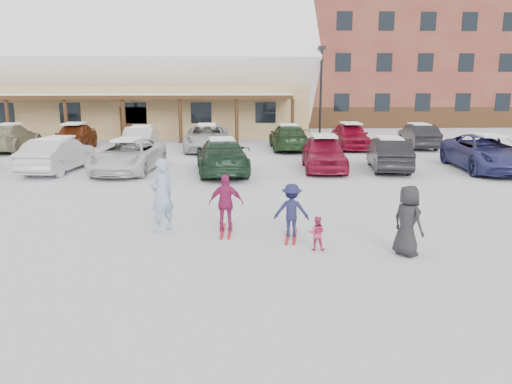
{
  "coord_description": "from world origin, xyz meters",
  "views": [
    {
      "loc": [
        -0.3,
        -11.5,
        3.71
      ],
      "look_at": [
        0.3,
        1.0,
        1.0
      ],
      "focal_mm": 35.0,
      "sensor_mm": 36.0,
      "label": 1
    }
  ],
  "objects_px": {
    "parked_car_2": "(128,156)",
    "parked_car_11": "(288,137)",
    "parked_car_13": "(419,136)",
    "parked_car_5": "(389,154)",
    "parked_car_10": "(207,137)",
    "parked_car_12": "(351,136)",
    "parked_car_7": "(9,138)",
    "parked_car_3": "(222,156)",
    "parked_car_9": "(142,139)",
    "child_magenta": "(226,203)",
    "parked_car_8": "(74,137)",
    "alpine_hotel": "(383,32)",
    "day_lodge": "(118,81)",
    "parked_car_6": "(488,153)",
    "adult_skier": "(162,195)",
    "bystander_dark": "(408,221)",
    "parked_car_4": "(324,153)",
    "toddler_red": "(317,233)",
    "lamp_post": "(321,87)",
    "parked_car_1": "(58,155)",
    "child_navy": "(292,211)"
  },
  "relations": [
    {
      "from": "parked_car_8",
      "to": "parked_car_9",
      "type": "xyz_separation_m",
      "value": [
        4.01,
        -1.02,
        -0.05
      ]
    },
    {
      "from": "child_navy",
      "to": "parked_car_1",
      "type": "relative_size",
      "value": 0.3
    },
    {
      "from": "toddler_red",
      "to": "parked_car_13",
      "type": "relative_size",
      "value": 0.18
    },
    {
      "from": "alpine_hotel",
      "to": "parked_car_1",
      "type": "relative_size",
      "value": 7.03
    },
    {
      "from": "alpine_hotel",
      "to": "parked_car_4",
      "type": "xyz_separation_m",
      "value": [
        -10.56,
        -27.92,
        -7.87
      ]
    },
    {
      "from": "parked_car_7",
      "to": "parked_car_3",
      "type": "bearing_deg",
      "value": 146.11
    },
    {
      "from": "child_magenta",
      "to": "parked_car_8",
      "type": "xyz_separation_m",
      "value": [
        -8.89,
        16.75,
        0.01
      ]
    },
    {
      "from": "adult_skier",
      "to": "parked_car_13",
      "type": "bearing_deg",
      "value": -172.13
    },
    {
      "from": "lamp_post",
      "to": "parked_car_12",
      "type": "xyz_separation_m",
      "value": [
        0.73,
        -6.16,
        -2.78
      ]
    },
    {
      "from": "child_navy",
      "to": "parked_car_2",
      "type": "xyz_separation_m",
      "value": [
        -5.93,
        9.68,
        0.04
      ]
    },
    {
      "from": "lamp_post",
      "to": "bystander_dark",
      "type": "relative_size",
      "value": 3.98
    },
    {
      "from": "day_lodge",
      "to": "child_magenta",
      "type": "relative_size",
      "value": 19.42
    },
    {
      "from": "parked_car_5",
      "to": "parked_car_9",
      "type": "height_order",
      "value": "parked_car_9"
    },
    {
      "from": "parked_car_9",
      "to": "parked_car_11",
      "type": "bearing_deg",
      "value": -178.41
    },
    {
      "from": "parked_car_13",
      "to": "parked_car_5",
      "type": "bearing_deg",
      "value": 66.16
    },
    {
      "from": "alpine_hotel",
      "to": "child_magenta",
      "type": "height_order",
      "value": "alpine_hotel"
    },
    {
      "from": "parked_car_4",
      "to": "parked_car_10",
      "type": "relative_size",
      "value": 0.83
    },
    {
      "from": "parked_car_10",
      "to": "parked_car_12",
      "type": "height_order",
      "value": "parked_car_12"
    },
    {
      "from": "parked_car_7",
      "to": "parked_car_6",
      "type": "bearing_deg",
      "value": 161.18
    },
    {
      "from": "parked_car_2",
      "to": "parked_car_11",
      "type": "xyz_separation_m",
      "value": [
        7.72,
        7.06,
        0.01
      ]
    },
    {
      "from": "child_magenta",
      "to": "parked_car_6",
      "type": "distance_m",
      "value": 14.3
    },
    {
      "from": "child_magenta",
      "to": "bystander_dark",
      "type": "distance_m",
      "value": 4.46
    },
    {
      "from": "parked_car_8",
      "to": "alpine_hotel",
      "type": "bearing_deg",
      "value": 39.83
    },
    {
      "from": "child_magenta",
      "to": "parked_car_12",
      "type": "bearing_deg",
      "value": -110.6
    },
    {
      "from": "adult_skier",
      "to": "parked_car_9",
      "type": "height_order",
      "value": "adult_skier"
    },
    {
      "from": "parked_car_3",
      "to": "parked_car_13",
      "type": "xyz_separation_m",
      "value": [
        11.46,
        8.09,
        -0.02
      ]
    },
    {
      "from": "parked_car_1",
      "to": "parked_car_3",
      "type": "height_order",
      "value": "parked_car_1"
    },
    {
      "from": "bystander_dark",
      "to": "parked_car_2",
      "type": "distance_m",
      "value": 13.91
    },
    {
      "from": "parked_car_6",
      "to": "child_magenta",
      "type": "bearing_deg",
      "value": -137.43
    },
    {
      "from": "alpine_hotel",
      "to": "parked_car_3",
      "type": "relative_size",
      "value": 6.23
    },
    {
      "from": "parked_car_10",
      "to": "parked_car_13",
      "type": "relative_size",
      "value": 1.24
    },
    {
      "from": "day_lodge",
      "to": "parked_car_4",
      "type": "distance_m",
      "value": 22.18
    },
    {
      "from": "parked_car_1",
      "to": "parked_car_3",
      "type": "relative_size",
      "value": 0.89
    },
    {
      "from": "parked_car_12",
      "to": "lamp_post",
      "type": "bearing_deg",
      "value": 97.58
    },
    {
      "from": "parked_car_3",
      "to": "parked_car_10",
      "type": "height_order",
      "value": "parked_car_10"
    },
    {
      "from": "parked_car_1",
      "to": "parked_car_2",
      "type": "height_order",
      "value": "parked_car_1"
    },
    {
      "from": "toddler_red",
      "to": "parked_car_11",
      "type": "relative_size",
      "value": 0.16
    },
    {
      "from": "child_magenta",
      "to": "parked_car_7",
      "type": "xyz_separation_m",
      "value": [
        -12.44,
        16.51,
        0.01
      ]
    },
    {
      "from": "toddler_red",
      "to": "parked_car_1",
      "type": "bearing_deg",
      "value": -34.67
    },
    {
      "from": "child_navy",
      "to": "parked_car_7",
      "type": "bearing_deg",
      "value": -41.48
    },
    {
      "from": "parked_car_7",
      "to": "parked_car_8",
      "type": "xyz_separation_m",
      "value": [
        3.55,
        0.25,
        0.0
      ]
    },
    {
      "from": "adult_skier",
      "to": "toddler_red",
      "type": "relative_size",
      "value": 2.39
    },
    {
      "from": "lamp_post",
      "to": "adult_skier",
      "type": "xyz_separation_m",
      "value": [
        -7.96,
        -22.49,
        -2.59
      ]
    },
    {
      "from": "parked_car_2",
      "to": "toddler_red",
      "type": "bearing_deg",
      "value": -53.44
    },
    {
      "from": "parked_car_6",
      "to": "parked_car_9",
      "type": "xyz_separation_m",
      "value": [
        -16.19,
        6.98,
        -0.06
      ]
    },
    {
      "from": "parked_car_4",
      "to": "parked_car_12",
      "type": "height_order",
      "value": "parked_car_4"
    },
    {
      "from": "lamp_post",
      "to": "parked_car_7",
      "type": "xyz_separation_m",
      "value": [
        -18.77,
        -6.07,
        -2.78
      ]
    },
    {
      "from": "parked_car_13",
      "to": "child_magenta",
      "type": "bearing_deg",
      "value": 61.0
    },
    {
      "from": "parked_car_6",
      "to": "parked_car_10",
      "type": "relative_size",
      "value": 1.04
    },
    {
      "from": "parked_car_5",
      "to": "parked_car_10",
      "type": "relative_size",
      "value": 0.8
    }
  ]
}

